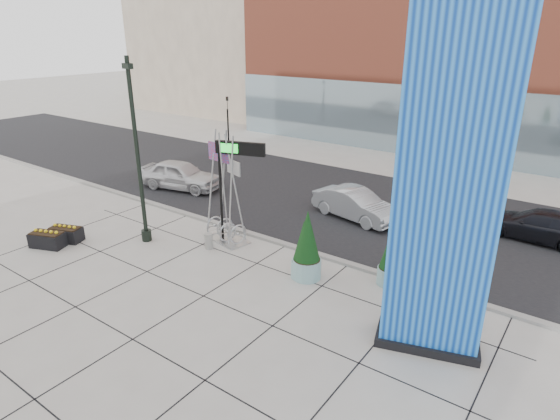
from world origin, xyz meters
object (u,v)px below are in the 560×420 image
Objects in this scene: lamp_post at (139,171)px; car_white_west at (180,175)px; concrete_bollard at (209,241)px; public_art_sculpture at (226,213)px; overhead_street_sign at (233,158)px; car_silver_mid at (355,205)px; blue_pylon at (446,195)px.

lamp_post is 7.52m from car_white_west.
lamp_post is at bearing -160.22° from concrete_bollard.
lamp_post reaches higher than concrete_bollard.
public_art_sculpture reaches higher than overhead_street_sign.
public_art_sculpture is at bearing 36.90° from lamp_post.
public_art_sculpture reaches higher than car_silver_mid.
lamp_post is 3.99m from public_art_sculpture.
car_silver_mid is at bearing 50.63° from lamp_post.
concrete_bollard is 8.44m from car_white_west.
concrete_bollard is 0.15× the size of overhead_street_sign.
lamp_post reaches higher than car_silver_mid.
public_art_sculpture reaches higher than car_white_west.
car_white_west is (-4.10, 5.85, -2.35)m from lamp_post.
public_art_sculpture is 7.21× the size of concrete_bollard.
lamp_post is at bearing -169.33° from overhead_street_sign.
blue_pylon is 2.16× the size of overhead_street_sign.
lamp_post is 1.59× the size of public_art_sculpture.
lamp_post is 1.61× the size of car_white_west.
blue_pylon reaches higher than car_white_west.
car_white_west reaches higher than car_silver_mid.
overhead_street_sign is at bearing -3.76° from public_art_sculpture.
overhead_street_sign is at bearing -129.99° from car_white_west.
lamp_post is at bearing -131.29° from public_art_sculpture.
car_silver_mid is (-6.27, 7.57, -3.94)m from blue_pylon.
concrete_bollard is 7.47m from car_silver_mid.
public_art_sculpture is at bearing 146.65° from overhead_street_sign.
car_silver_mid is (3.45, 6.61, 0.39)m from concrete_bollard.
blue_pylon reaches higher than overhead_street_sign.
car_white_west is 10.49m from car_silver_mid.
lamp_post is 4.06m from overhead_street_sign.
overhead_street_sign is 9.10m from car_white_west.
public_art_sculpture reaches higher than concrete_bollard.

